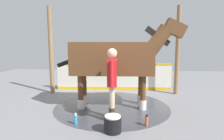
# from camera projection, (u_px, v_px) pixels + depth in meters

# --- Properties ---
(ground_plane) EXTENTS (16.00, 16.00, 0.02)m
(ground_plane) POSITION_uv_depth(u_px,v_px,m) (105.00, 104.00, 5.67)
(ground_plane) COLOR gray
(wet_patch) EXTENTS (3.36, 3.36, 0.00)m
(wet_patch) POSITION_uv_depth(u_px,v_px,m) (112.00, 106.00, 5.44)
(wet_patch) COLOR #42444C
(wet_patch) RESTS_ON ground
(barrier_wall) EXTENTS (4.62, 0.32, 1.08)m
(barrier_wall) POSITION_uv_depth(u_px,v_px,m) (114.00, 78.00, 7.44)
(barrier_wall) COLOR silver
(barrier_wall) RESTS_ON ground
(roof_post_near) EXTENTS (0.16, 0.16, 3.20)m
(roof_post_near) POSITION_uv_depth(u_px,v_px,m) (178.00, 51.00, 6.63)
(roof_post_near) COLOR olive
(roof_post_near) RESTS_ON ground
(roof_post_far) EXTENTS (0.16, 0.16, 3.20)m
(roof_post_far) POSITION_uv_depth(u_px,v_px,m) (51.00, 51.00, 6.80)
(roof_post_far) COLOR olive
(roof_post_far) RESTS_ON ground
(horse) EXTENTS (3.68, 1.02, 2.54)m
(horse) POSITION_uv_depth(u_px,v_px,m) (116.00, 59.00, 5.26)
(horse) COLOR brown
(horse) RESTS_ON ground
(handler) EXTENTS (0.25, 0.69, 1.72)m
(handler) POSITION_uv_depth(u_px,v_px,m) (112.00, 79.00, 4.31)
(handler) COLOR #47331E
(handler) RESTS_ON ground
(wash_bucket) EXTENTS (0.36, 0.36, 0.35)m
(wash_bucket) POSITION_uv_depth(u_px,v_px,m) (113.00, 124.00, 3.79)
(wash_bucket) COLOR black
(wash_bucket) RESTS_ON ground
(bottle_shampoo) EXTENTS (0.07, 0.07, 0.27)m
(bottle_shampoo) POSITION_uv_depth(u_px,v_px,m) (76.00, 119.00, 4.16)
(bottle_shampoo) COLOR #3399CC
(bottle_shampoo) RESTS_ON ground
(bottle_spray) EXTENTS (0.08, 0.08, 0.26)m
(bottle_spray) POSITION_uv_depth(u_px,v_px,m) (147.00, 121.00, 4.08)
(bottle_spray) COLOR #CC5933
(bottle_spray) RESTS_ON ground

